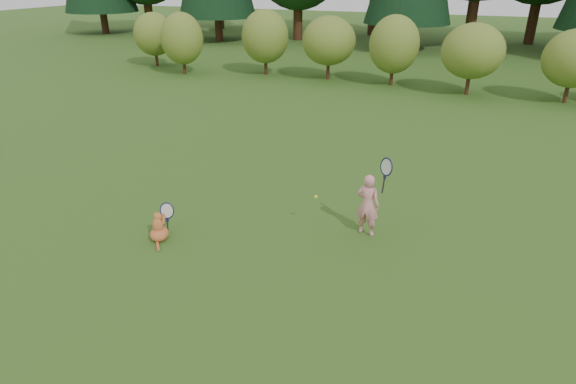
% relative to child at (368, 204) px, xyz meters
% --- Properties ---
extents(ground, '(100.00, 100.00, 0.00)m').
position_rel_child_xyz_m(ground, '(-1.58, -1.08, -0.59)').
color(ground, '#204E16').
rests_on(ground, ground).
extents(shrub_row, '(28.00, 3.00, 2.80)m').
position_rel_child_xyz_m(shrub_row, '(-1.58, 11.92, 0.81)').
color(shrub_row, '#5C7324').
rests_on(shrub_row, ground).
extents(child, '(0.64, 0.42, 1.70)m').
position_rel_child_xyz_m(child, '(0.00, 0.00, 0.00)').
color(child, pink).
rests_on(child, ground).
extents(cat, '(0.46, 0.72, 0.72)m').
position_rel_child_xyz_m(cat, '(-3.28, -1.51, -0.32)').
color(cat, '#B75823').
rests_on(cat, ground).
extents(tennis_ball, '(0.07, 0.07, 0.07)m').
position_rel_child_xyz_m(tennis_ball, '(-0.89, -0.19, 0.05)').
color(tennis_ball, '#B4C717').
rests_on(tennis_ball, ground).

